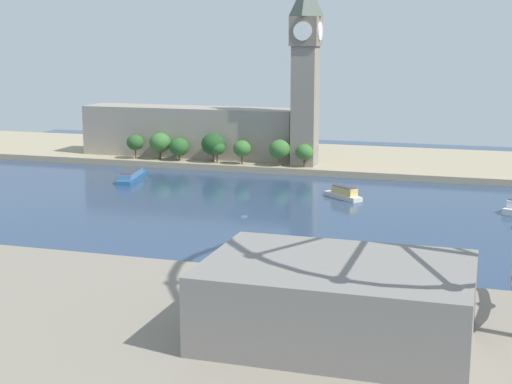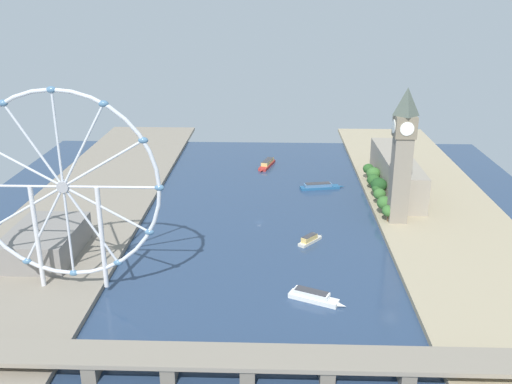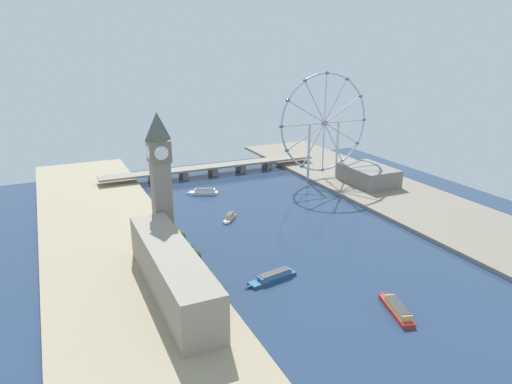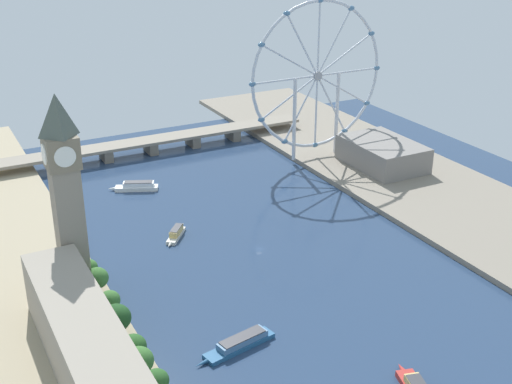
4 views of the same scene
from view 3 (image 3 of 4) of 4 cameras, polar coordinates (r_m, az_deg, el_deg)
The scene contains 13 objects.
ground_plane at distance 351.50m, azimuth 3.60°, elevation -4.31°, with size 418.54×418.54×0.00m, color navy.
riverbank_left at distance 315.98m, azimuth -16.85°, elevation -7.45°, with size 90.00×520.00×3.00m, color tan.
riverbank_right at distance 421.13m, azimuth 18.69°, elevation -1.23°, with size 90.00×520.00×3.00m, color gray.
clock_tower at distance 305.65m, azimuth -11.62°, elevation 1.69°, with size 14.33×14.33×88.71m.
parliament_block at distance 256.43m, azimuth -10.28°, elevation -9.51°, with size 22.00×113.50×25.65m, color gray.
tree_row_embankment at distance 277.79m, azimuth -7.74°, elevation -8.19°, with size 13.36×97.97×14.53m.
ferris_wheel at distance 461.97m, azimuth 8.39°, elevation 8.28°, with size 99.37×3.20×103.79m.
riverside_hall at distance 459.85m, azimuth 13.59°, elevation 2.06°, with size 37.28×54.19×16.28m, color gray.
river_bridge at distance 489.78m, azimuth -5.33°, elevation 2.97°, with size 230.54×17.39×9.69m.
tour_boat_0 at distance 427.43m, azimuth -6.46°, elevation 0.03°, with size 29.18×16.45×5.55m.
tour_boat_1 at distance 276.01m, azimuth 2.06°, elevation -10.36°, with size 36.31×12.54×4.74m.
tour_boat_2 at distance 256.09m, azimuth 16.85°, elevation -13.51°, with size 14.74×34.78×5.71m.
tour_boat_3 at distance 364.74m, azimuth -3.25°, elevation -3.10°, with size 16.55×19.23×5.17m.
Camera 3 is at (-155.93, -285.80, 132.49)m, focal length 32.62 mm.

